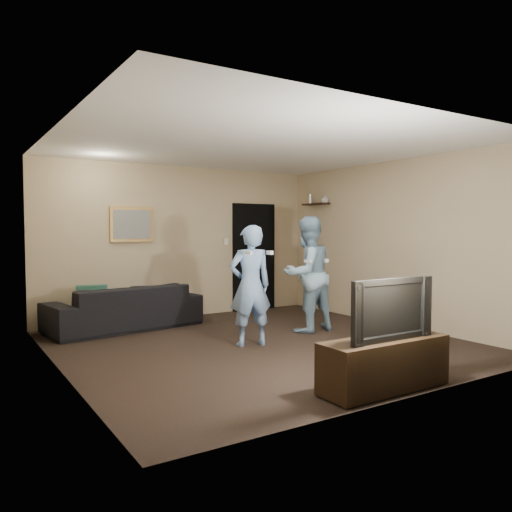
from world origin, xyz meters
TOP-DOWN VIEW (x-y plane):
  - ground at (0.00, 0.00)m, footprint 5.00×5.00m
  - ceiling at (0.00, 0.00)m, footprint 5.00×5.00m
  - wall_back at (0.00, 2.50)m, footprint 5.00×0.04m
  - wall_front at (0.00, -2.50)m, footprint 5.00×0.04m
  - wall_left at (-2.50, 0.00)m, footprint 0.04×5.00m
  - wall_right at (2.50, 0.00)m, footprint 0.04×5.00m
  - sofa at (-1.20, 1.95)m, footprint 2.39×1.22m
  - throw_pillow at (-1.69, 1.95)m, footprint 0.46×0.25m
  - painting_frame at (-0.90, 2.48)m, footprint 0.72×0.05m
  - painting_canvas at (-0.90, 2.45)m, footprint 0.62×0.01m
  - doorway at (1.45, 2.47)m, footprint 0.90×0.06m
  - light_switch at (0.85, 2.48)m, footprint 0.08×0.02m
  - wall_shelf at (2.39, 1.80)m, footprint 0.20×0.60m
  - shelf_vase at (2.39, 1.54)m, footprint 0.15×0.15m
  - shelf_figurine at (2.39, 1.96)m, footprint 0.06×0.06m
  - tv_console at (-0.05, -2.23)m, footprint 1.34×0.43m
  - television at (-0.05, -2.23)m, footprint 1.00×0.14m
  - wii_player_left at (-0.16, 0.00)m, footprint 0.63×0.53m
  - wii_player_right at (1.04, 0.32)m, footprint 0.86×0.69m

SIDE VIEW (x-z plane):
  - ground at x=0.00m, z-range 0.00..0.00m
  - tv_console at x=-0.05m, z-range 0.01..0.49m
  - sofa at x=-1.20m, z-range 0.00..0.67m
  - throw_pillow at x=-1.69m, z-range 0.26..0.70m
  - television at x=-0.05m, z-range 0.49..1.07m
  - wii_player_left at x=-0.16m, z-range 0.00..1.57m
  - wii_player_right at x=1.04m, z-range 0.00..1.71m
  - doorway at x=1.45m, z-range 0.00..2.00m
  - wall_back at x=0.00m, z-range 0.00..2.60m
  - wall_front at x=0.00m, z-range 0.00..2.60m
  - wall_left at x=-2.50m, z-range 0.00..2.60m
  - wall_right at x=2.50m, z-range 0.00..2.60m
  - light_switch at x=0.85m, z-range 1.24..1.36m
  - painting_frame at x=-0.90m, z-range 1.32..1.89m
  - painting_canvas at x=-0.90m, z-range 1.37..1.83m
  - wall_shelf at x=2.39m, z-range 1.98..2.00m
  - shelf_vase at x=2.39m, z-range 2.00..2.14m
  - shelf_figurine at x=2.39m, z-range 2.00..2.18m
  - ceiling at x=0.00m, z-range 2.58..2.62m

